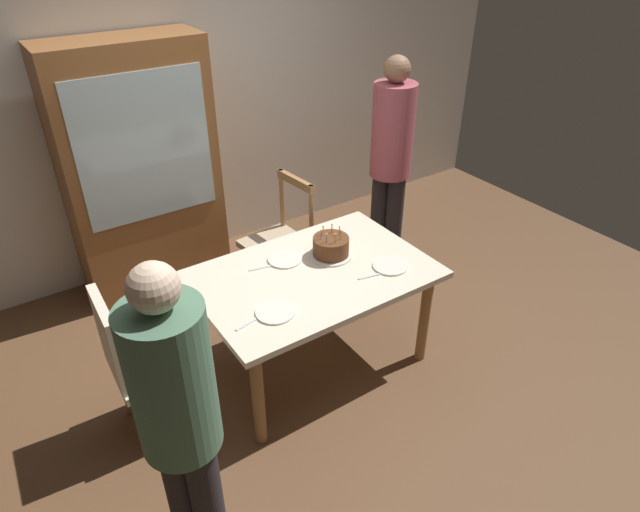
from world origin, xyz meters
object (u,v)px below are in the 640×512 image
plate_near_guest (390,266)px  person_celebrant (179,416)px  birthday_cake (331,247)px  dining_table (313,284)px  china_cabinet (141,171)px  chair_spindle_back (279,243)px  plate_far_side (285,259)px  person_guest (391,156)px  chair_upholstered (137,358)px  plate_near_celebrant (275,312)px

plate_near_guest → person_celebrant: bearing=-159.7°
birthday_cake → dining_table: bearing=-154.0°
plate_near_guest → china_cabinet: size_ratio=0.12×
plate_near_guest → chair_spindle_back: bearing=101.6°
plate_far_side → person_guest: (1.22, 0.44, 0.27)m
chair_spindle_back → person_guest: 1.09m
plate_near_guest → chair_spindle_back: chair_spindle_back is taller
chair_upholstered → dining_table: bearing=-4.1°
plate_near_celebrant → chair_upholstered: size_ratio=0.23×
chair_spindle_back → person_celebrant: person_celebrant is taller
china_cabinet → chair_upholstered: bearing=-112.1°
person_celebrant → plate_near_guest: bearing=20.3°
birthday_cake → china_cabinet: (-0.71, 1.46, 0.16)m
chair_upholstered → person_guest: 2.38m
dining_table → person_celebrant: (-1.16, -0.81, 0.30)m
dining_table → plate_near_guest: (0.43, -0.22, 0.10)m
plate_near_celebrant → chair_upholstered: 0.80m
person_guest → china_cabinet: 1.89m
chair_spindle_back → chair_upholstered: same height
person_guest → china_cabinet: size_ratio=0.92×
plate_near_celebrant → birthday_cake: bearing=27.9°
birthday_cake → plate_near_celebrant: 0.67m
plate_near_celebrant → plate_near_guest: same height
chair_upholstered → person_celebrant: 0.98m
chair_spindle_back → chair_upholstered: bearing=-151.4°
birthday_cake → person_celebrant: bearing=-146.4°
birthday_cake → chair_spindle_back: (0.02, 0.71, -0.33)m
chair_upholstered → chair_spindle_back: bearing=28.6°
birthday_cake → plate_near_celebrant: size_ratio=1.27×
dining_table → person_guest: bearing=29.6°
plate_near_guest → chair_upholstered: chair_upholstered is taller
plate_far_side → chair_upholstered: bearing=-172.5°
person_guest → chair_upholstered: bearing=-165.7°
dining_table → china_cabinet: size_ratio=0.76×
dining_table → person_guest: size_ratio=0.82×
dining_table → chair_upholstered: size_ratio=1.51×
dining_table → plate_far_side: size_ratio=6.53×
person_celebrant → china_cabinet: bearing=74.6°
dining_table → chair_spindle_back: 0.85m
birthday_cake → plate_far_side: birthday_cake is taller
plate_near_celebrant → person_guest: person_guest is taller
birthday_cake → person_guest: person_guest is taller
plate_far_side → person_guest: 1.33m
plate_near_celebrant → china_cabinet: size_ratio=0.12×
plate_near_celebrant → chair_spindle_back: (0.62, 1.02, -0.27)m
plate_far_side → plate_near_guest: (0.50, -0.43, 0.00)m
plate_near_celebrant → china_cabinet: bearing=93.7°
dining_table → plate_near_celebrant: bearing=-151.2°
chair_spindle_back → person_guest: person_guest is taller
plate_near_celebrant → china_cabinet: china_cabinet is taller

